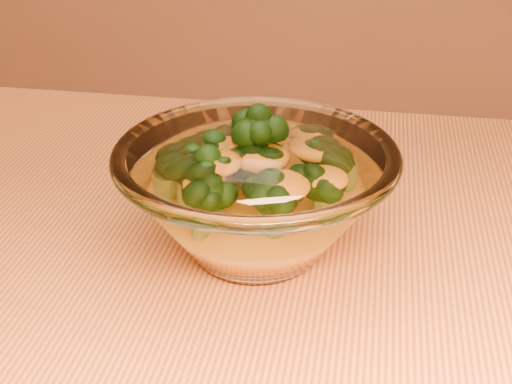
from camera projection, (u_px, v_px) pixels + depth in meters
glass_bowl at (256, 197)px, 0.56m from camera, size 0.22×0.22×0.10m
cheese_sauce at (256, 220)px, 0.57m from camera, size 0.13×0.13×0.04m
broccoli_heap at (248, 172)px, 0.57m from camera, size 0.15×0.14×0.08m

